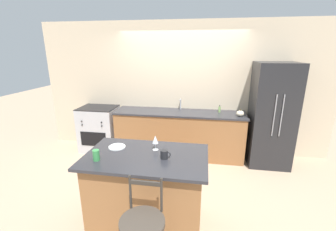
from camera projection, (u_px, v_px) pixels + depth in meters
ground_plane at (176, 162)px, 4.42m from camera, size 18.00×18.00×0.00m
wall_back at (181, 89)px, 4.70m from camera, size 6.00×0.07×2.70m
back_counter at (179, 133)px, 4.64m from camera, size 2.61×0.67×0.94m
sink_faucet at (180, 103)px, 4.66m from camera, size 0.02×0.13×0.22m
kitchen_island at (147, 190)px, 2.77m from camera, size 1.44×0.88×0.95m
refrigerator at (271, 115)px, 4.18m from camera, size 0.73×0.74×1.93m
oven_range at (100, 129)px, 4.90m from camera, size 0.77×0.64×0.96m
bar_stool_near at (143, 231)px, 2.05m from camera, size 0.42×0.42×1.02m
dinner_plate at (117, 147)px, 2.85m from camera, size 0.21×0.21×0.02m
wine_glass at (155, 140)px, 2.74m from camera, size 0.07×0.07×0.19m
coffee_mug at (164, 154)px, 2.55m from camera, size 0.12×0.08×0.10m
tumbler_cup at (96, 155)px, 2.50m from camera, size 0.07×0.07×0.12m
pumpkin_decoration at (240, 113)px, 4.18m from camera, size 0.14×0.14×0.13m
soap_bottle at (219, 109)px, 4.46m from camera, size 0.04×0.04×0.15m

